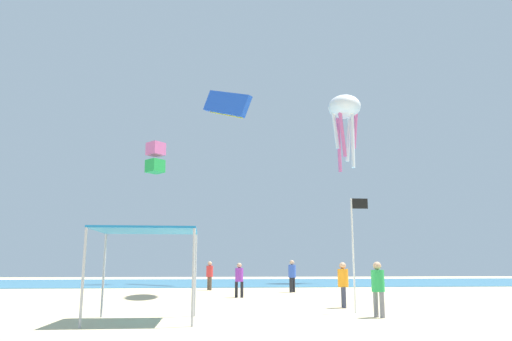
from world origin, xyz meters
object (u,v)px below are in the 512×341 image
at_px(person_rightmost, 292,273).
at_px(person_far_shore, 210,273).
at_px(person_leftmost, 378,284).
at_px(kite_octopus_white, 345,111).
at_px(kite_parafoil_blue, 227,104).
at_px(person_central, 343,281).
at_px(kite_box_pink, 155,158).
at_px(canopy_tent, 147,235).
at_px(banner_flag, 355,243).
at_px(person_near_tent, 239,277).

distance_m(person_rightmost, person_far_shore, 5.76).
bearing_deg(person_leftmost, kite_octopus_white, -34.13).
height_order(person_leftmost, kite_parafoil_blue, kite_parafoil_blue).
bearing_deg(person_central, kite_box_pink, 31.30).
bearing_deg(kite_box_pink, person_leftmost, 63.69).
height_order(canopy_tent, banner_flag, banner_flag).
relative_size(person_leftmost, person_far_shore, 0.90).
xyz_separation_m(person_leftmost, kite_octopus_white, (7.90, 28.92, 15.31)).
height_order(person_rightmost, kite_octopus_white, kite_octopus_white).
bearing_deg(kite_box_pink, banner_flag, 64.31).
distance_m(person_rightmost, kite_octopus_white, 22.59).
height_order(person_near_tent, person_leftmost, person_near_tent).
height_order(kite_octopus_white, kite_box_pink, kite_octopus_white).
xyz_separation_m(person_near_tent, kite_octopus_white, (11.44, 19.14, 15.29)).
distance_m(person_near_tent, person_leftmost, 10.40).
relative_size(person_leftmost, kite_parafoil_blue, 0.29).
distance_m(person_near_tent, person_central, 7.21).
distance_m(person_far_shore, kite_box_pink, 15.14).
height_order(person_central, kite_octopus_white, kite_octopus_white).
distance_m(banner_flag, kite_octopus_white, 31.84).
relative_size(canopy_tent, kite_box_pink, 1.05).
relative_size(person_central, kite_box_pink, 0.61).
height_order(person_leftmost, person_central, person_central).
relative_size(person_leftmost, kite_box_pink, 0.61).
height_order(person_leftmost, person_rightmost, person_rightmost).
bearing_deg(kite_box_pink, person_central, 66.00).
bearing_deg(person_central, person_leftmost, -168.84).
bearing_deg(kite_parafoil_blue, person_near_tent, -32.63).
bearing_deg(kite_parafoil_blue, person_rightmost, -17.77).
relative_size(person_central, kite_octopus_white, 0.22).
bearing_deg(canopy_tent, banner_flag, 15.36).
bearing_deg(person_central, person_rightmost, 9.53).
height_order(canopy_tent, person_near_tent, canopy_tent).
relative_size(canopy_tent, person_near_tent, 1.70).
height_order(person_near_tent, person_rightmost, person_rightmost).
relative_size(person_rightmost, kite_octopus_white, 0.25).
distance_m(kite_octopus_white, kite_box_pink, 18.52).
height_order(person_far_shore, kite_box_pink, kite_box_pink).
bearing_deg(kite_parafoil_blue, kite_box_pink, -127.39).
height_order(person_central, kite_parafoil_blue, kite_parafoil_blue).
bearing_deg(banner_flag, person_leftmost, -82.10).
relative_size(person_near_tent, kite_box_pink, 0.62).
bearing_deg(kite_octopus_white, person_central, 76.00).
xyz_separation_m(person_central, kite_parafoil_blue, (-3.49, 23.80, 15.01)).
distance_m(kite_parafoil_blue, kite_octopus_white, 11.62).
bearing_deg(kite_octopus_white, banner_flag, 76.97).
xyz_separation_m(person_rightmost, person_far_shore, (-4.83, 3.13, -0.03)).
height_order(kite_parafoil_blue, kite_octopus_white, kite_parafoil_blue).
xyz_separation_m(person_far_shore, kite_box_pink, (-4.87, 10.39, 9.87)).
relative_size(canopy_tent, kite_octopus_white, 0.39).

